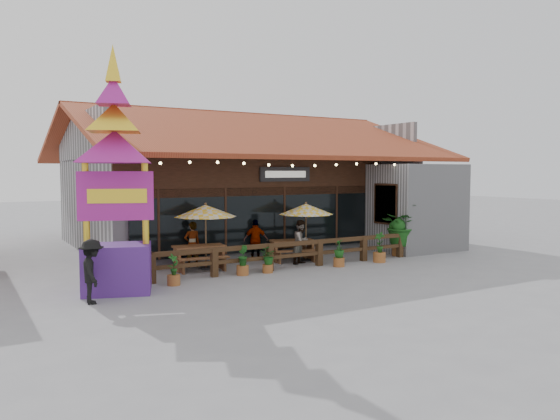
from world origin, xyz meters
TOP-DOWN VIEW (x-y plane):
  - ground at (0.00, 0.00)m, footprint 100.00×100.00m
  - restaurant_building at (0.26, 6.61)m, footprint 15.50×14.73m
  - patio_railing at (-2.25, -0.27)m, footprint 10.00×2.60m
  - umbrella_left at (-4.16, 0.94)m, footprint 2.62×2.62m
  - umbrella_right at (-0.27, 0.69)m, footprint 2.58×2.58m
  - picnic_table_left at (-4.42, 0.93)m, footprint 1.87×1.67m
  - picnic_table_right at (-0.74, 0.90)m, footprint 1.91×1.75m
  - thai_sign_tower at (-7.67, -1.19)m, footprint 3.37×3.37m
  - tropical_plant at (3.52, -0.22)m, footprint 1.93×1.89m
  - diner_a at (-4.43, 1.53)m, footprint 0.58×0.39m
  - diner_b at (-0.84, 0.12)m, footprint 0.95×0.87m
  - diner_c at (-1.87, 1.64)m, footprint 0.97×0.75m
  - pedestrian at (-8.54, -2.13)m, footprint 0.72×1.11m
  - planter_a at (-6.03, -1.06)m, footprint 0.39×0.38m
  - planter_b at (-3.60, -0.69)m, footprint 0.39×0.40m
  - planter_c at (-2.72, -0.76)m, footprint 0.66×0.64m
  - planter_d at (-0.02, -1.01)m, footprint 0.51×0.51m
  - planter_e at (1.80, -1.03)m, footprint 0.45×0.45m

SIDE VIEW (x-z plane):
  - ground at x=0.00m, z-range 0.00..0.00m
  - planter_a at x=-6.03m, z-range -0.07..0.85m
  - planter_b at x=-3.60m, z-range -0.05..0.91m
  - planter_d at x=-0.02m, z-range -0.02..0.94m
  - planter_e at x=1.80m, z-range -0.09..1.02m
  - planter_c at x=-2.72m, z-range 0.05..0.89m
  - picnic_table_right at x=-0.74m, z-range 0.13..0.91m
  - picnic_table_left at x=-4.42m, z-range 0.14..0.96m
  - patio_railing at x=-2.25m, z-range 0.15..1.07m
  - diner_c at x=-1.87m, z-range 0.00..1.53m
  - diner_b at x=-0.84m, z-range 0.00..1.58m
  - diner_a at x=-4.43m, z-range 0.00..1.58m
  - pedestrian at x=-8.54m, z-range 0.00..1.62m
  - tropical_plant at x=3.52m, z-range 0.15..2.16m
  - umbrella_right at x=-0.27m, z-range 0.81..2.99m
  - umbrella_left at x=-4.16m, z-range 0.84..3.09m
  - restaurant_building at x=0.26m, z-range -0.84..5.25m
  - thai_sign_tower at x=-7.67m, z-range 0.20..7.36m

